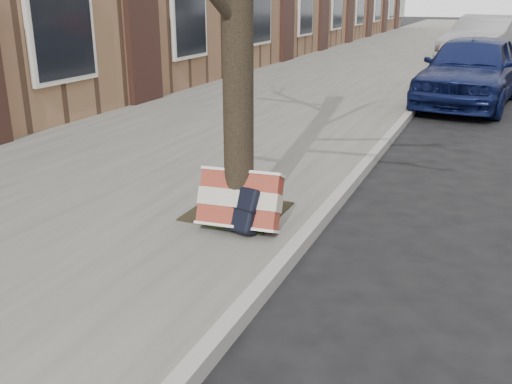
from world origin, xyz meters
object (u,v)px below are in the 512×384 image
at_px(suitcase_navy, 232,206).
at_px(car_near_front, 471,70).
at_px(suitcase_red, 240,200).
at_px(car_near_mid, 486,40).

xyz_separation_m(suitcase_navy, car_near_front, (1.49, 7.89, 0.36)).
height_order(suitcase_red, car_near_mid, car_near_mid).
relative_size(suitcase_navy, car_near_front, 0.13).
distance_m(car_near_front, car_near_mid, 7.49).
distance_m(suitcase_navy, car_near_front, 8.04).
relative_size(suitcase_red, car_near_mid, 0.15).
distance_m(suitcase_red, car_near_mid, 15.42).
bearing_deg(suitcase_red, car_near_mid, 79.32).
height_order(car_near_front, car_near_mid, car_near_mid).
height_order(suitcase_red, suitcase_navy, suitcase_red).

